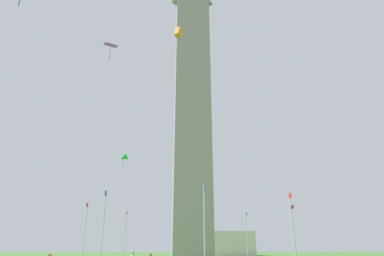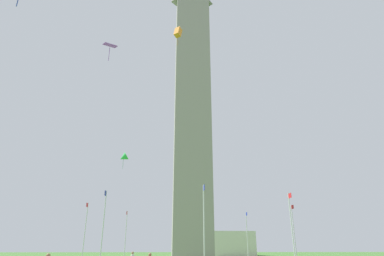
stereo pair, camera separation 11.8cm
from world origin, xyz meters
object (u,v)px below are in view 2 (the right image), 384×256
flagpole_n (204,221)px  kite_purple_diamond (110,46)px  flagpole_se (247,233)px  distant_building (225,244)px  flagpole_sw (126,232)px  kite_green_delta (123,158)px  flagpole_nw (103,223)px  kite_orange_box (178,32)px  flagpole_s (186,234)px  flagpole_ne (292,224)px  flagpole_e (294,230)px  flagpole_w (85,229)px  obelisk_monument (192,95)px

flagpole_n → kite_purple_diamond: (11.17, -10.16, 15.25)m
flagpole_se → distant_building: 31.55m
flagpole_n → flagpole_sw: size_ratio=1.00×
flagpole_se → kite_green_delta: size_ratio=3.32×
flagpole_nw → kite_green_delta: bearing=175.9°
flagpole_n → flagpole_se: (-29.48, 12.21, 0.00)m
flagpole_nw → kite_orange_box: kite_orange_box is taller
flagpole_s → kite_orange_box: bearing=-5.5°
flagpole_n → kite_orange_box: bearing=-76.8°
flagpole_sw → kite_green_delta: (15.72, 0.62, 10.99)m
flagpole_s → kite_orange_box: 43.53m
flagpole_n → distant_building: 62.42m
flagpole_ne → kite_purple_diamond: size_ratio=4.57×
flagpole_ne → kite_green_delta: bearing=-110.1°
flagpole_e → flagpole_se: same height
flagpole_se → flagpole_sw: 24.42m
flagpole_se → flagpole_w: (12.21, -29.48, 0.00)m
flagpole_s → flagpole_nw: size_ratio=1.00×
obelisk_monument → kite_green_delta: (3.56, -11.59, -13.63)m
flagpole_w → flagpole_nw: (12.21, 5.06, 0.00)m
flagpole_s → flagpole_nw: bearing=-22.5°
flagpole_w → flagpole_sw: bearing=157.5°
flagpole_sw → kite_orange_box: kite_orange_box is taller
flagpole_se → obelisk_monument: bearing=-45.1°
flagpole_ne → kite_orange_box: size_ratio=3.14×
flagpole_se → kite_orange_box: size_ratio=3.14×
flagpole_sw → distant_building: size_ratio=0.36×
flagpole_se → distant_building: (-31.47, 1.08, -1.82)m
obelisk_monument → flagpole_se: bearing=134.9°
kite_green_delta → distant_building: (-47.19, 24.88, -12.81)m
obelisk_monument → flagpole_e: bearing=89.8°
flagpole_e → flagpole_w: bearing=-90.0°
flagpole_n → flagpole_sw: 31.91m
flagpole_e → kite_orange_box: size_ratio=3.14×
flagpole_n → distant_building: bearing=167.7°
flagpole_n → flagpole_sw: (-29.48, -12.21, 0.00)m
kite_green_delta → distant_building: 54.87m
flagpole_sw → distant_building: 40.55m
kite_green_delta → flagpole_s: bearing=150.8°
obelisk_monument → flagpole_se: (-12.16, 12.21, -24.63)m
kite_orange_box → distant_building: 69.43m
flagpole_nw → flagpole_sw: bearing=180.0°
flagpole_e → flagpole_sw: size_ratio=1.00×
flagpole_w → kite_purple_diamond: (28.44, 7.11, 15.25)m
flagpole_s → distant_building: (-26.42, 13.29, -1.82)m
kite_orange_box → flagpole_sw: bearing=-163.8°
flagpole_w → kite_green_delta: (3.50, 5.68, 10.99)m
flagpole_e → flagpole_se: bearing=-157.5°
flagpole_se → kite_orange_box: bearing=-27.3°
flagpole_ne → flagpole_se: bearing=180.0°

